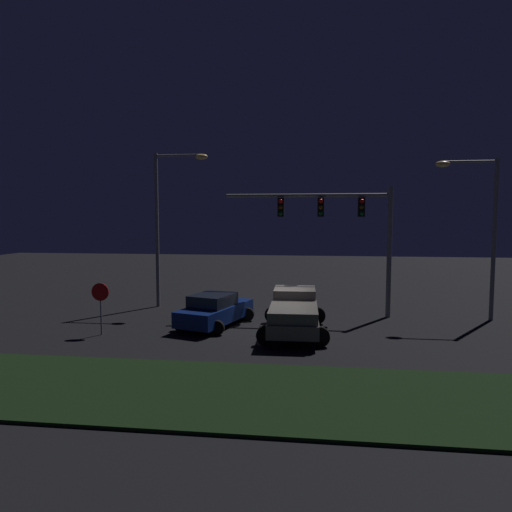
{
  "coord_description": "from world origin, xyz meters",
  "views": [
    {
      "loc": [
        1.57,
        -20.48,
        4.99
      ],
      "look_at": [
        -1.2,
        1.26,
        3.16
      ],
      "focal_mm": 32.37,
      "sensor_mm": 36.0,
      "label": 1
    }
  ],
  "objects_px": {
    "pickup_truck": "(294,310)",
    "street_lamp_left": "(167,211)",
    "car_sedan": "(215,310)",
    "street_lamp_right": "(481,218)",
    "stop_sign": "(100,299)",
    "traffic_signal_gantry": "(340,219)"
  },
  "relations": [
    {
      "from": "stop_sign",
      "to": "street_lamp_right",
      "type": "bearing_deg",
      "value": 16.63
    },
    {
      "from": "street_lamp_left",
      "to": "traffic_signal_gantry",
      "type": "bearing_deg",
      "value": -7.8
    },
    {
      "from": "street_lamp_right",
      "to": "stop_sign",
      "type": "distance_m",
      "value": 17.97
    },
    {
      "from": "car_sedan",
      "to": "street_lamp_left",
      "type": "height_order",
      "value": "street_lamp_left"
    },
    {
      "from": "car_sedan",
      "to": "street_lamp_left",
      "type": "distance_m",
      "value": 7.2
    },
    {
      "from": "pickup_truck",
      "to": "car_sedan",
      "type": "height_order",
      "value": "pickup_truck"
    },
    {
      "from": "traffic_signal_gantry",
      "to": "stop_sign",
      "type": "xyz_separation_m",
      "value": [
        -10.22,
        -5.14,
        -3.34
      ]
    },
    {
      "from": "pickup_truck",
      "to": "street_lamp_left",
      "type": "xyz_separation_m",
      "value": [
        -7.24,
        5.01,
        4.37
      ]
    },
    {
      "from": "pickup_truck",
      "to": "street_lamp_right",
      "type": "height_order",
      "value": "street_lamp_right"
    },
    {
      "from": "traffic_signal_gantry",
      "to": "street_lamp_left",
      "type": "xyz_separation_m",
      "value": [
        -9.33,
        1.28,
        0.47
      ]
    },
    {
      "from": "car_sedan",
      "to": "stop_sign",
      "type": "height_order",
      "value": "stop_sign"
    },
    {
      "from": "traffic_signal_gantry",
      "to": "street_lamp_left",
      "type": "relative_size",
      "value": 0.98
    },
    {
      "from": "pickup_truck",
      "to": "street_lamp_left",
      "type": "relative_size",
      "value": 0.64
    },
    {
      "from": "car_sedan",
      "to": "street_lamp_right",
      "type": "distance_m",
      "value": 13.45
    },
    {
      "from": "car_sedan",
      "to": "street_lamp_right",
      "type": "height_order",
      "value": "street_lamp_right"
    },
    {
      "from": "car_sedan",
      "to": "stop_sign",
      "type": "bearing_deg",
      "value": 133.88
    },
    {
      "from": "stop_sign",
      "to": "car_sedan",
      "type": "bearing_deg",
      "value": 26.41
    },
    {
      "from": "pickup_truck",
      "to": "traffic_signal_gantry",
      "type": "xyz_separation_m",
      "value": [
        2.09,
        3.73,
        3.9
      ]
    },
    {
      "from": "street_lamp_left",
      "to": "stop_sign",
      "type": "distance_m",
      "value": 7.52
    },
    {
      "from": "traffic_signal_gantry",
      "to": "pickup_truck",
      "type": "bearing_deg",
      "value": -119.23
    },
    {
      "from": "street_lamp_right",
      "to": "street_lamp_left",
      "type": "bearing_deg",
      "value": 175.11
    },
    {
      "from": "pickup_truck",
      "to": "street_lamp_left",
      "type": "distance_m",
      "value": 9.83
    }
  ]
}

